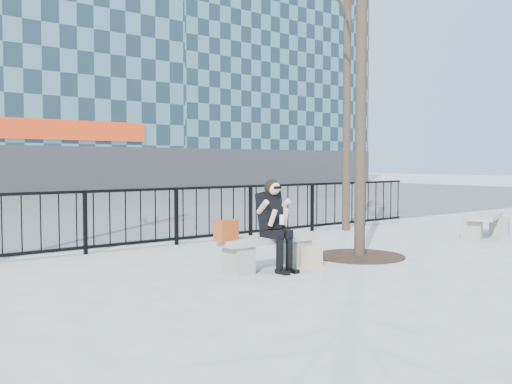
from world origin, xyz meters
TOP-DOWN VIEW (x-y plane):
  - ground at (0.00, 0.00)m, footprint 120.00×120.00m
  - railing at (0.00, 3.00)m, footprint 14.00×0.06m
  - building_right at (20.00, 27.00)m, footprint 16.20×10.20m
  - tree_right at (4.50, 2.60)m, footprint 2.80×2.80m
  - tree_grate at (1.90, -0.10)m, footprint 1.50×1.50m
  - bench_main at (0.00, 0.00)m, footprint 1.65×0.46m
  - bench_second at (5.97, -0.06)m, footprint 1.63×0.46m
  - seated_woman at (0.00, -0.16)m, footprint 0.50×0.64m
  - handbag at (-0.75, 0.02)m, footprint 0.37×0.23m
  - shopping_bag at (0.62, -0.28)m, footprint 0.34×0.13m

SIDE VIEW (x-z plane):
  - ground at x=0.00m, z-range 0.00..0.00m
  - tree_grate at x=1.90m, z-range 0.00..0.02m
  - shopping_bag at x=0.62m, z-range 0.00..0.32m
  - bench_second at x=5.97m, z-range 0.06..0.54m
  - bench_main at x=0.00m, z-range 0.06..0.55m
  - railing at x=0.00m, z-range 0.00..1.11m
  - handbag at x=-0.75m, z-range 0.49..0.77m
  - seated_woman at x=0.00m, z-range 0.00..1.34m
  - tree_right at x=4.50m, z-range 1.74..8.74m
  - building_right at x=20.00m, z-range 0.00..20.60m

